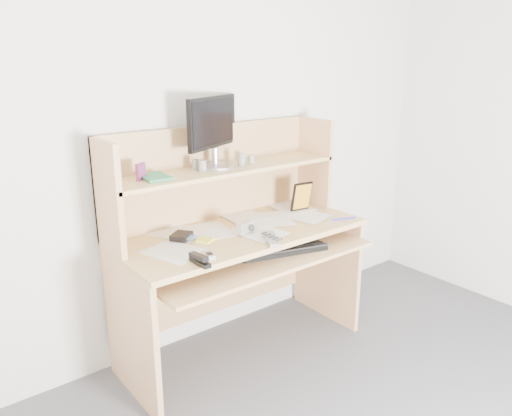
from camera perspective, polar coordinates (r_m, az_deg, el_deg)
back_wall at (r=2.89m, az=-5.52°, el=8.52°), size 3.60×0.04×2.50m
desk at (r=2.84m, az=-2.58°, el=-3.20°), size 1.40×0.70×1.30m
paper_clutter at (r=2.75m, az=-1.62°, el=-2.51°), size 1.32×0.54×0.01m
keyboard at (r=2.73m, az=2.84°, el=-4.62°), size 0.52×0.30×0.03m
tv_remote at (r=2.58m, az=1.79°, el=-3.56°), size 0.15×0.21×0.02m
flip_phone at (r=2.39m, az=-5.48°, el=-5.32°), size 0.07×0.10×0.02m
stapler at (r=2.32m, az=-6.44°, el=-5.82°), size 0.04×0.14×0.04m
wallet at (r=2.64m, az=-8.52°, el=-3.18°), size 0.14×0.14×0.03m
sticky_note_pad at (r=2.61m, az=-5.84°, el=-3.66°), size 0.10×0.10×0.01m
digital_camera at (r=2.68m, az=-1.27°, el=-2.26°), size 0.11×0.06×0.06m
game_case at (r=3.07m, az=5.23°, el=1.33°), size 0.13×0.03×0.18m
blue_pen at (r=2.96m, az=9.99°, el=-1.20°), size 0.14×0.06×0.01m
card_box at (r=2.54m, az=-13.03°, el=4.06°), size 0.06×0.05×0.08m
shelf_book at (r=2.55m, az=-11.49°, el=3.47°), size 0.14×0.18×0.02m
chip_stack_a at (r=2.68m, az=-6.16°, el=4.81°), size 0.06×0.06×0.06m
chip_stack_b at (r=2.71m, az=-6.90°, el=4.94°), size 0.04×0.04×0.06m
chip_stack_c at (r=2.86m, az=-0.55°, el=5.55°), size 0.05×0.05×0.05m
chip_stack_d at (r=2.81m, az=-1.66°, el=5.55°), size 0.05×0.05×0.07m
monitor at (r=2.77m, az=-4.93°, el=8.91°), size 0.42×0.24×0.38m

